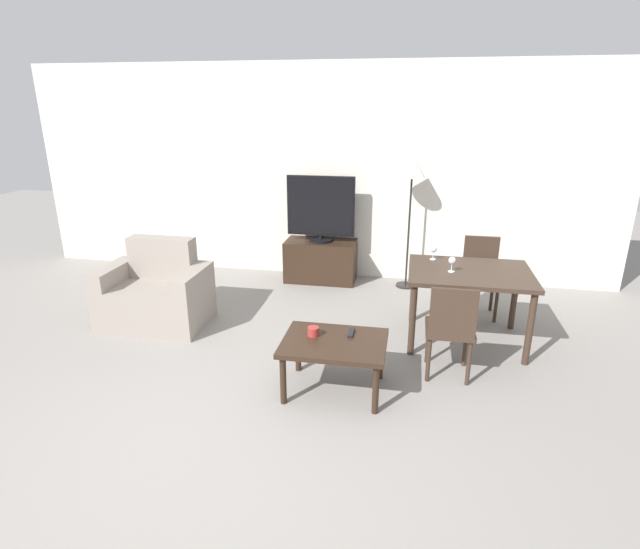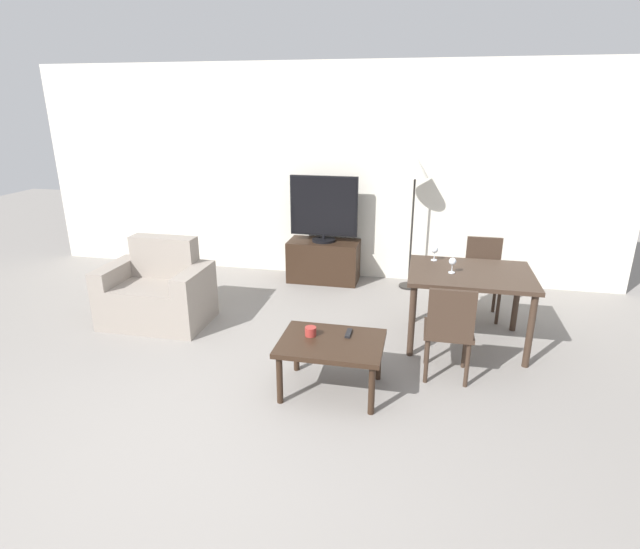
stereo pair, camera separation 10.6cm
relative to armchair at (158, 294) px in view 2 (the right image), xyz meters
The scene contains 14 objects.
ground_plane 2.31m from the armchair, 54.98° to the right, with size 18.00×18.00×0.00m, color gray.
wall_back 2.55m from the armchair, 55.63° to the left, with size 7.69×0.06×2.70m.
armchair is the anchor object (origin of this frame).
tv_stand 2.18m from the armchair, 48.31° to the left, with size 0.90×0.45×0.53m.
tv 2.27m from the armchair, 48.26° to the left, with size 0.86×0.30×0.83m.
coffee_table 2.25m from the armchair, 24.99° to the right, with size 0.82×0.62×0.44m.
dining_table 3.17m from the armchair, ahead, with size 1.13×0.88×0.73m.
dining_chair_near 3.01m from the armchair, 11.12° to the right, with size 0.40×0.40×0.85m.
dining_chair_far 3.47m from the armchair, 15.21° to the left, with size 0.40×0.40×0.85m.
floor_lamp 3.20m from the armchair, 32.15° to the left, with size 0.32×0.32×1.63m.
remote_primary 2.30m from the armchair, 20.53° to the right, with size 0.04×0.15×0.02m.
cup_white_near 2.07m from the armchair, 25.57° to the right, with size 0.09×0.09×0.07m.
wine_glass_left 2.89m from the armchair, ahead, with size 0.07×0.07×0.15m.
wine_glass_center 3.02m from the armchair, ahead, with size 0.07×0.07×0.15m.
Camera 2 is at (1.37, -2.55, 2.23)m, focal length 28.00 mm.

